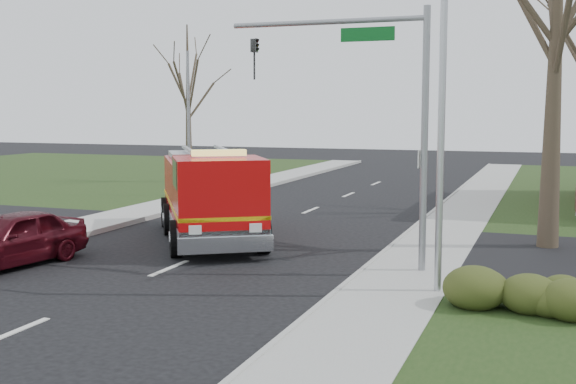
% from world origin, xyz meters
% --- Properties ---
extents(ground, '(120.00, 120.00, 0.00)m').
position_xyz_m(ground, '(0.00, 0.00, 0.00)').
color(ground, black).
rests_on(ground, ground).
extents(sidewalk_right, '(2.40, 80.00, 0.15)m').
position_xyz_m(sidewalk_right, '(6.20, 0.00, 0.07)').
color(sidewalk_right, '#999994').
rests_on(sidewalk_right, ground).
extents(hedge_corner, '(2.80, 2.00, 0.90)m').
position_xyz_m(hedge_corner, '(9.00, -1.00, 0.58)').
color(hedge_corner, '#343D16').
rests_on(hedge_corner, lawn_right).
extents(bare_tree_left, '(4.50, 4.50, 9.00)m').
position_xyz_m(bare_tree_left, '(-10.00, 20.00, 5.56)').
color(bare_tree_left, '#382D21').
rests_on(bare_tree_left, ground).
extents(traffic_signal_mast, '(5.29, 0.18, 6.80)m').
position_xyz_m(traffic_signal_mast, '(5.21, 1.50, 4.71)').
color(traffic_signal_mast, gray).
rests_on(traffic_signal_mast, ground).
extents(streetlight_pole, '(1.48, 0.16, 8.40)m').
position_xyz_m(streetlight_pole, '(7.14, -0.50, 4.55)').
color(streetlight_pole, '#B7BABF').
rests_on(streetlight_pole, ground).
extents(utility_pole_far, '(0.14, 0.14, 7.00)m').
position_xyz_m(utility_pole_far, '(-6.80, 14.00, 3.50)').
color(utility_pole_far, gray).
rests_on(utility_pole_far, ground).
extents(fire_engine, '(6.31, 7.86, 3.09)m').
position_xyz_m(fire_engine, '(-0.85, 4.23, 1.40)').
color(fire_engine, '#B40809').
rests_on(fire_engine, ground).
extents(parked_car_maroon, '(2.46, 4.70, 1.52)m').
position_xyz_m(parked_car_maroon, '(-4.20, -1.23, 0.76)').
color(parked_car_maroon, '#3D0911').
rests_on(parked_car_maroon, ground).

